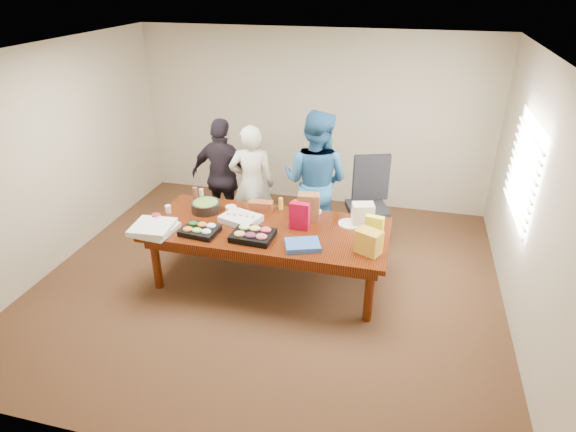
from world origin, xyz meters
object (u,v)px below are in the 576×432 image
(office_chair, at_px, (368,206))
(sheet_cake, at_px, (241,219))
(person_center, at_px, (252,185))
(salad_bowl, at_px, (206,206))
(conference_table, at_px, (269,255))
(person_right, at_px, (315,182))

(office_chair, bearing_deg, sheet_cake, -160.19)
(person_center, xyz_separation_m, sheet_cake, (0.15, -0.90, -0.04))
(salad_bowl, bearing_deg, conference_table, -14.63)
(conference_table, height_order, salad_bowl, salad_bowl)
(office_chair, height_order, salad_bowl, office_chair)
(conference_table, relative_size, sheet_cake, 6.36)
(conference_table, height_order, person_center, person_center)
(conference_table, xyz_separation_m, sheet_cake, (-0.35, 0.06, 0.41))
(conference_table, relative_size, salad_bowl, 7.67)
(conference_table, xyz_separation_m, person_center, (-0.50, 0.95, 0.46))
(person_center, height_order, sheet_cake, person_center)
(salad_bowl, bearing_deg, sheet_cake, -18.38)
(conference_table, distance_m, person_right, 1.21)
(person_center, bearing_deg, sheet_cake, 86.65)
(conference_table, distance_m, office_chair, 1.61)
(person_right, bearing_deg, person_center, 15.52)
(salad_bowl, bearing_deg, office_chair, 27.00)
(conference_table, relative_size, office_chair, 2.37)
(office_chair, height_order, person_center, person_center)
(office_chair, bearing_deg, conference_table, -150.55)
(conference_table, xyz_separation_m, office_chair, (1.04, 1.20, 0.21))
(person_right, bearing_deg, office_chair, -151.12)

